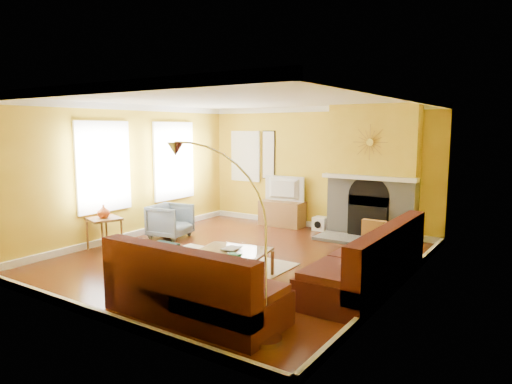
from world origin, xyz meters
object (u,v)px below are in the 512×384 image
Objects in this scene: armchair at (170,221)px; arc_lamp at (222,239)px; sectional_sofa at (285,254)px; coffee_table at (229,265)px; media_console at (282,213)px; side_table at (105,234)px.

arc_lamp reaches higher than armchair.
armchair is at bearing 160.74° from sectional_sofa.
arc_lamp is (3.56, -2.86, 0.69)m from armchair.
sectional_sofa is 1.78m from arc_lamp.
sectional_sofa is 3.86× the size of coffee_table.
media_console is 2.62m from armchair.
arc_lamp is (3.92, -1.51, 0.73)m from side_table.
side_table is at bearing -177.41° from sectional_sofa.
coffee_table is at bearing -164.34° from sectional_sofa.
side_table is (-3.73, -0.17, -0.15)m from sectional_sofa.
armchair is (-3.38, 1.18, -0.11)m from sectional_sofa.
armchair is 0.37× the size of arc_lamp.
media_console is 5.64m from arc_lamp.
side_table is at bearing 178.82° from coffee_table.
media_console is at bearing 120.79° from sectional_sofa.
arc_lamp is at bearing -138.05° from armchair.
armchair reaches higher than side_table.
side_table is 4.26m from arc_lamp.
armchair is (-2.56, 1.41, 0.14)m from coffee_table.
side_table is at bearing -114.96° from media_console.
sectional_sofa is 6.76× the size of side_table.
sectional_sofa is 0.88m from coffee_table.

